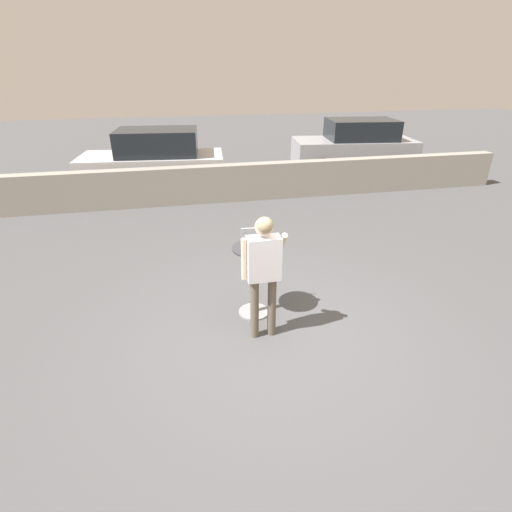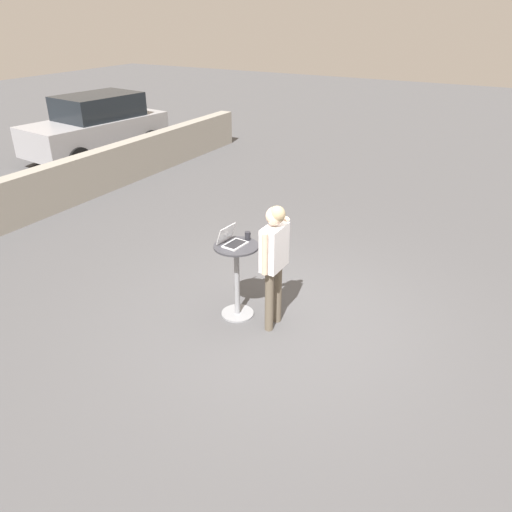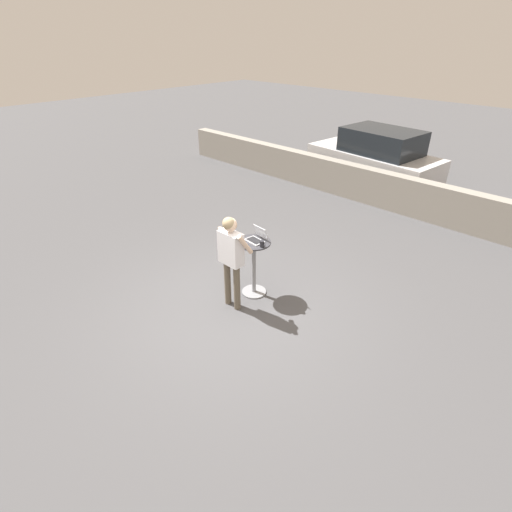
% 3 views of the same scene
% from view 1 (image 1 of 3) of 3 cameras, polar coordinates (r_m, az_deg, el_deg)
% --- Properties ---
extents(ground_plane, '(50.00, 50.00, 0.00)m').
position_cam_1_polar(ground_plane, '(5.38, 2.72, -11.51)').
color(ground_plane, '#4C4C4F').
extents(pavement_kerb, '(15.93, 0.35, 0.94)m').
position_cam_1_polar(pavement_kerb, '(10.47, -5.56, 10.26)').
color(pavement_kerb, gray).
rests_on(pavement_kerb, ground_plane).
extents(cafe_table, '(0.58, 0.58, 1.04)m').
position_cam_1_polar(cafe_table, '(5.52, -0.32, -2.69)').
color(cafe_table, gray).
rests_on(cafe_table, ground_plane).
extents(laptop, '(0.34, 0.32, 0.23)m').
position_cam_1_polar(laptop, '(5.38, -0.44, 2.08)').
color(laptop, silver).
rests_on(laptop, cafe_table).
extents(coffee_mug, '(0.11, 0.07, 0.11)m').
position_cam_1_polar(coffee_mug, '(5.33, 2.11, 1.82)').
color(coffee_mug, '#232328').
rests_on(coffee_mug, cafe_table).
extents(standing_person, '(0.55, 0.37, 1.67)m').
position_cam_1_polar(standing_person, '(4.86, 1.09, -1.06)').
color(standing_person, brown).
rests_on(standing_person, ground_plane).
extents(parked_car_near_street, '(4.01, 2.08, 1.67)m').
position_cam_1_polar(parked_car_near_street, '(11.68, -14.33, 13.06)').
color(parked_car_near_street, silver).
rests_on(parked_car_near_street, ground_plane).
extents(parked_car_further_down, '(4.00, 2.17, 1.67)m').
position_cam_1_polar(parked_car_further_down, '(13.75, 13.99, 14.97)').
color(parked_car_further_down, '#9E9EA3').
rests_on(parked_car_further_down, ground_plane).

